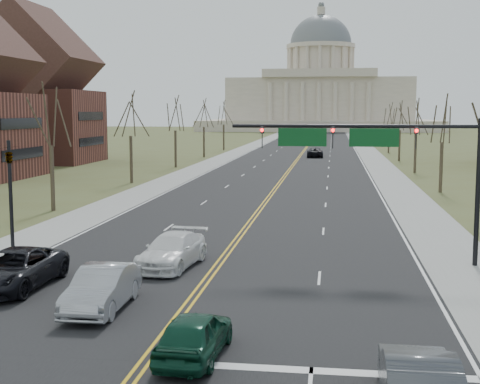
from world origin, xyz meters
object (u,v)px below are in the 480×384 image
(signal_mast, at_px, (373,148))
(signal_left, at_px, (10,183))
(car_far_sb, at_px, (300,140))
(car_nb_outer_lead, at_px, (419,382))
(car_far_nb, at_px, (315,152))
(car_nb_inner_lead, at_px, (194,335))
(car_sb_inner_second, at_px, (172,251))
(car_sb_inner_lead, at_px, (102,288))
(car_sb_outer_lead, at_px, (14,269))

(signal_mast, xyz_separation_m, signal_left, (-18.95, 0.00, -2.05))
(signal_mast, xyz_separation_m, car_far_sb, (-9.71, 127.56, -5.07))
(car_nb_outer_lead, height_order, car_far_nb, car_nb_outer_lead)
(car_nb_inner_lead, distance_m, car_far_sb, 141.58)
(car_sb_inner_second, relative_size, car_far_sb, 1.39)
(car_sb_inner_second, bearing_deg, car_sb_inner_lead, -90.11)
(signal_mast, relative_size, car_sb_inner_lead, 2.41)
(car_nb_inner_lead, relative_size, car_sb_inner_second, 0.79)
(car_sb_inner_second, relative_size, car_far_nb, 0.98)
(car_far_nb, relative_size, car_far_sb, 1.42)
(signal_mast, bearing_deg, car_sb_outer_lead, -155.16)
(car_sb_outer_lead, bearing_deg, signal_mast, 26.45)
(car_nb_inner_lead, height_order, car_sb_outer_lead, car_sb_outer_lead)
(signal_left, relative_size, car_far_sb, 1.51)
(signal_left, relative_size, car_far_nb, 1.07)
(signal_left, bearing_deg, car_far_sb, 85.86)
(signal_left, height_order, car_nb_inner_lead, signal_left)
(car_nb_outer_lead, relative_size, car_sb_outer_lead, 0.86)
(car_sb_inner_second, distance_m, car_far_nb, 79.33)
(car_nb_outer_lead, height_order, car_sb_outer_lead, car_nb_outer_lead)
(car_sb_outer_lead, relative_size, car_sb_inner_second, 1.08)
(signal_left, distance_m, car_sb_inner_lead, 13.02)
(car_nb_inner_lead, distance_m, car_far_nb, 90.89)
(car_sb_outer_lead, height_order, car_sb_inner_second, car_sb_outer_lead)
(car_sb_inner_lead, relative_size, car_sb_outer_lead, 0.85)
(car_sb_outer_lead, bearing_deg, signal_left, 118.80)
(signal_left, distance_m, car_sb_inner_second, 10.06)
(car_sb_inner_lead, relative_size, car_far_nb, 0.89)
(car_sb_inner_second, xyz_separation_m, car_far_nb, (4.72, 79.19, -0.02))
(signal_mast, bearing_deg, car_far_sb, 94.35)
(car_nb_outer_lead, height_order, car_sb_inner_second, car_nb_outer_lead)
(car_nb_inner_lead, relative_size, car_sb_inner_lead, 0.86)
(car_far_nb, distance_m, car_far_sb, 50.88)
(car_nb_outer_lead, bearing_deg, car_sb_outer_lead, -31.76)
(car_nb_outer_lead, bearing_deg, signal_left, -40.80)
(signal_left, height_order, car_sb_outer_lead, signal_left)
(car_nb_inner_lead, relative_size, car_far_sb, 1.09)
(car_nb_inner_lead, xyz_separation_m, car_sb_outer_lead, (-9.27, 6.89, 0.09))
(car_sb_inner_second, bearing_deg, car_far_nb, 94.04)
(car_nb_outer_lead, relative_size, car_sb_inner_lead, 1.01)
(car_sb_inner_lead, xyz_separation_m, car_sb_inner_second, (0.96, 7.25, -0.03))
(car_nb_inner_lead, bearing_deg, car_sb_outer_lead, -33.54)
(car_sb_outer_lead, xyz_separation_m, car_far_nb, (10.44, 84.00, -0.04))
(signal_mast, relative_size, car_nb_inner_lead, 2.80)
(signal_mast, relative_size, car_nb_outer_lead, 2.38)
(car_sb_outer_lead, bearing_deg, car_sb_inner_lead, -25.48)
(signal_mast, xyz_separation_m, car_sb_outer_lead, (-15.31, -7.09, -4.92))
(car_sb_outer_lead, xyz_separation_m, car_sb_inner_second, (5.72, 4.81, -0.03))
(car_sb_inner_lead, distance_m, car_far_nb, 86.62)
(signal_left, bearing_deg, car_nb_outer_lead, -41.46)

